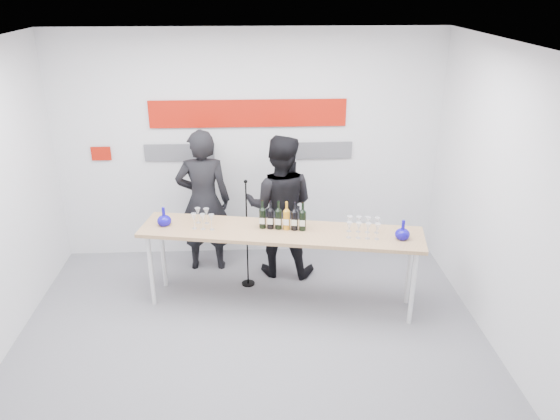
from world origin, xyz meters
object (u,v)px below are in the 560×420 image
at_px(presenter_right, 280,206).
at_px(mic_stand, 247,254).
at_px(presenter_left, 204,201).
at_px(tasting_table, 280,236).

bearing_deg(presenter_right, mic_stand, 48.94).
bearing_deg(presenter_left, tasting_table, 133.83).
bearing_deg(mic_stand, tasting_table, -55.67).
xyz_separation_m(presenter_right, mic_stand, (-0.41, -0.32, -0.49)).
distance_m(tasting_table, mic_stand, 0.74).
bearing_deg(mic_stand, presenter_right, 31.58).
relative_size(presenter_left, mic_stand, 1.33).
height_order(tasting_table, mic_stand, mic_stand).
bearing_deg(tasting_table, presenter_right, 98.02).
bearing_deg(presenter_left, presenter_right, 169.06).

